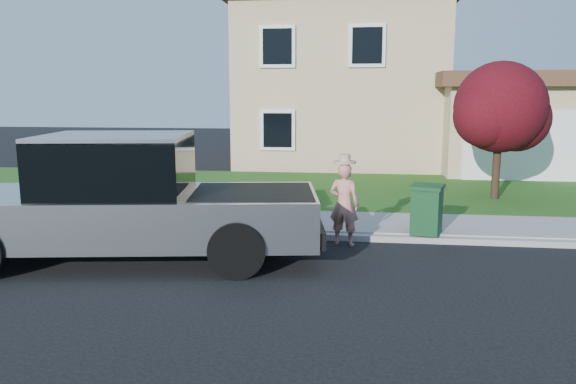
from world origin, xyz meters
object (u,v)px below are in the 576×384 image
at_px(pickup_truck, 127,202).
at_px(trash_bin, 427,209).
at_px(woman, 344,202).
at_px(ornamental_tree, 501,112).

bearing_deg(pickup_truck, trash_bin, 11.80).
bearing_deg(woman, ornamental_tree, -114.24).
height_order(woman, trash_bin, woman).
distance_m(pickup_truck, trash_bin, 5.76).
height_order(woman, ornamental_tree, ornamental_tree).
xyz_separation_m(pickup_truck, woman, (3.76, 1.46, -0.19)).
relative_size(pickup_truck, ornamental_tree, 1.91).
bearing_deg(pickup_truck, ornamental_tree, 30.87).
distance_m(pickup_truck, woman, 4.03).
xyz_separation_m(woman, ornamental_tree, (3.99, 4.94, 1.61)).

